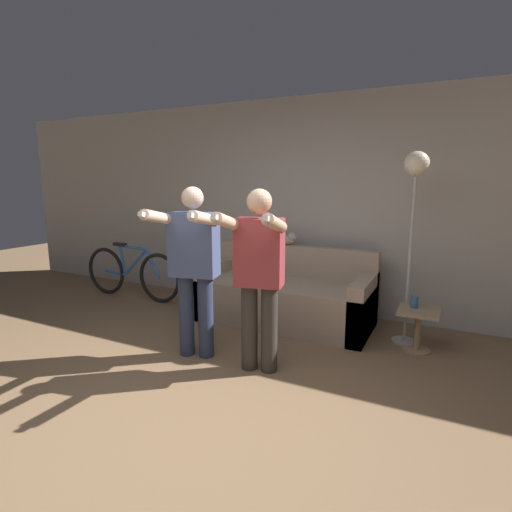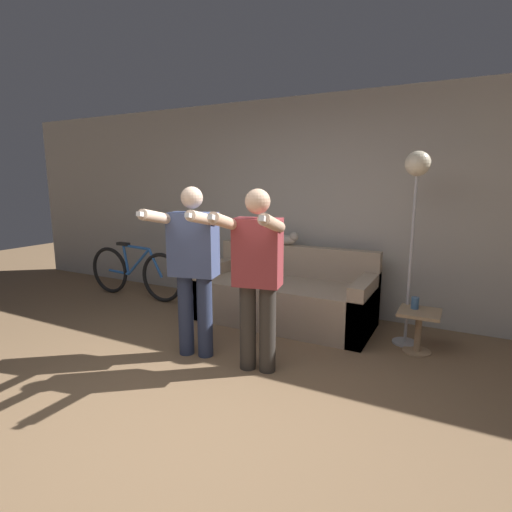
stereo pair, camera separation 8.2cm
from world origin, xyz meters
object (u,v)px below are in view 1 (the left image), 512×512
couch (284,297)px  person_left (193,261)px  floor_lamp (415,189)px  cat (283,239)px  bicycle (132,273)px  side_table (418,322)px  cup (414,302)px  person_right (259,270)px

couch → person_left: bearing=-106.7°
couch → floor_lamp: floor_lamp is taller
cat → bicycle: 2.21m
side_table → bicycle: bearing=178.0°
side_table → bicycle: (-3.71, 0.13, 0.06)m
side_table → person_left: bearing=-150.3°
couch → cup: (1.41, -0.14, 0.18)m
person_right → couch: bearing=91.6°
cat → floor_lamp: size_ratio=0.25×
cat → side_table: size_ratio=1.13×
person_right → bicycle: 2.84m
person_left → cup: (1.78, 1.09, -0.43)m
side_table → cup: size_ratio=3.64×
cup → couch: bearing=174.5°
couch → person_right: size_ratio=1.28×
person_left → person_right: 0.65m
person_left → cat: person_left is taller
bicycle → person_left: bearing=-31.8°
person_right → floor_lamp: (1.05, 1.21, 0.65)m
person_left → bicycle: person_left is taller
person_right → cat: person_right is taller
cup → person_right: bearing=-135.8°
cat → side_table: 1.81m
side_table → cup: 0.19m
couch → cup: bearing=-5.5°
floor_lamp → bicycle: 3.77m
couch → person_right: bearing=-77.1°
person_left → cup: bearing=18.8°
person_left → bicycle: 2.28m
couch → side_table: 1.47m
cat → person_left: bearing=-97.8°
couch → person_right: 1.40m
floor_lamp → cup: (0.08, -0.11, -1.07)m
cat → bicycle: size_ratio=0.28×
floor_lamp → cat: bearing=166.7°
bicycle → person_right: bearing=-24.8°
cup → bicycle: 3.66m
person_left → bicycle: size_ratio=0.95×
couch → side_table: bearing=-7.4°
cat → floor_lamp: floor_lamp is taller
person_right → floor_lamp: 1.72m
cat → cup: (1.56, -0.46, -0.45)m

